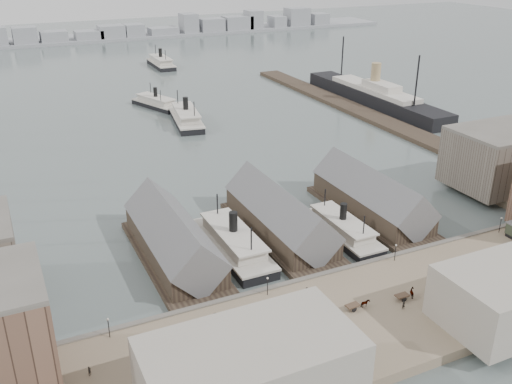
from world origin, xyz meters
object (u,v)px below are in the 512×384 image
ferry_docked_west (234,242)px  horse_cart_right (411,294)px  horse_cart_center (361,305)px  ocean_steamer (374,95)px  horse_cart_left (215,342)px

ferry_docked_west → horse_cart_right: ferry_docked_west is taller
ferry_docked_west → horse_cart_right: 40.11m
ferry_docked_west → horse_cart_center: 34.32m
ferry_docked_west → horse_cart_right: size_ratio=6.35×
ferry_docked_west → ocean_steamer: ocean_steamer is taller
ocean_steamer → horse_cart_center: (-93.42, -124.58, -0.99)m
horse_cart_left → horse_cart_right: size_ratio=1.02×
ocean_steamer → horse_cart_right: bearing=-123.4°
horse_cart_left → horse_cart_center: bearing=-63.8°
horse_cart_center → ferry_docked_west: bearing=14.9°
ocean_steamer → horse_cart_center: 155.72m
horse_cart_center → horse_cart_right: bearing=-100.9°
horse_cart_right → ocean_steamer: bearing=-33.5°
horse_cart_left → horse_cart_right: bearing=-64.7°
ocean_steamer → horse_cart_left: bearing=-134.6°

